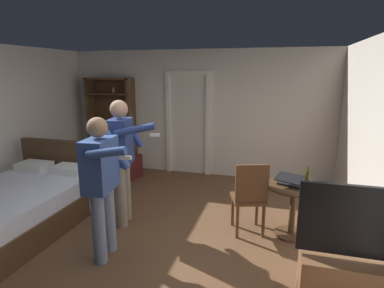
% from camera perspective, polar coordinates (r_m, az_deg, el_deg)
% --- Properties ---
extents(ground_plane, '(6.40, 6.40, 0.00)m').
position_cam_1_polar(ground_plane, '(4.20, -9.87, -17.31)').
color(ground_plane, brown).
extents(wall_back, '(5.65, 0.12, 2.54)m').
position_cam_1_polar(wall_back, '(6.48, 0.96, 5.62)').
color(wall_back, silver).
rests_on(wall_back, ground_plane).
extents(doorway_frame, '(0.93, 0.08, 2.13)m').
position_cam_1_polar(doorway_frame, '(6.46, -0.77, 5.16)').
color(doorway_frame, white).
rests_on(doorway_frame, ground_plane).
extents(bed, '(1.51, 2.09, 1.02)m').
position_cam_1_polar(bed, '(5.07, -28.58, -9.51)').
color(bed, '#4C331E').
rests_on(bed, ground_plane).
extents(bookshelf, '(1.02, 0.32, 1.98)m').
position_cam_1_polar(bookshelf, '(7.00, -14.31, 4.15)').
color(bookshelf, '#4C331E').
rests_on(bookshelf, ground_plane).
extents(tv_flatscreen, '(1.13, 0.40, 1.17)m').
position_cam_1_polar(tv_flatscreen, '(3.40, 28.14, -19.99)').
color(tv_flatscreen, brown).
rests_on(tv_flatscreen, ground_plane).
extents(side_table, '(0.72, 0.72, 0.70)m').
position_cam_1_polar(side_table, '(4.31, 17.93, -9.87)').
color(side_table, '#4C331E').
rests_on(side_table, ground_plane).
extents(laptop, '(0.42, 0.43, 0.16)m').
position_cam_1_polar(laptop, '(4.18, 17.57, -6.57)').
color(laptop, black).
rests_on(laptop, side_table).
extents(bottle_on_table, '(0.06, 0.06, 0.28)m').
position_cam_1_polar(bottle_on_table, '(4.13, 20.25, -6.05)').
color(bottle_on_table, '#3C3C12').
rests_on(bottle_on_table, side_table).
extents(wooden_chair, '(0.53, 0.53, 0.99)m').
position_cam_1_polar(wooden_chair, '(4.18, 10.45, -9.20)').
color(wooden_chair, brown).
rests_on(wooden_chair, ground_plane).
extents(person_blue_shirt, '(0.65, 0.63, 1.64)m').
position_cam_1_polar(person_blue_shirt, '(3.64, -16.12, -6.04)').
color(person_blue_shirt, slate).
rests_on(person_blue_shirt, ground_plane).
extents(person_striped_shirt, '(0.78, 0.56, 1.75)m').
position_cam_1_polar(person_striped_shirt, '(4.38, -12.59, -1.86)').
color(person_striped_shirt, gray).
rests_on(person_striped_shirt, ground_plane).
extents(suitcase_dark, '(0.54, 0.48, 0.48)m').
position_cam_1_polar(suitcase_dark, '(6.50, -11.55, -3.94)').
color(suitcase_dark, '#4C1919').
rests_on(suitcase_dark, ground_plane).
extents(suitcase_small, '(0.66, 0.51, 0.45)m').
position_cam_1_polar(suitcase_small, '(6.55, -12.44, -4.00)').
color(suitcase_small, '#1E2D38').
rests_on(suitcase_small, ground_plane).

